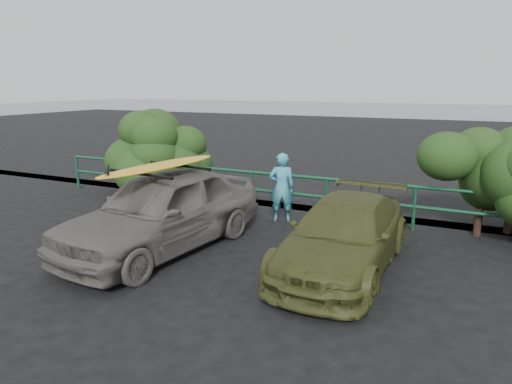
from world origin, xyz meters
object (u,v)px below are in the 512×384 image
(sedan, at_px, (163,210))
(surfboard, at_px, (160,166))
(olive_vehicle, at_px, (344,235))
(guardrail, at_px, (287,194))
(man, at_px, (282,187))

(sedan, xyz_separation_m, surfboard, (0.00, -0.00, 0.88))
(olive_vehicle, height_order, surfboard, surfboard)
(guardrail, bearing_deg, sedan, -112.07)
(guardrail, distance_m, olive_vehicle, 3.47)
(guardrail, bearing_deg, olive_vehicle, -52.19)
(sedan, xyz_separation_m, man, (1.40, 2.74, 0.03))
(guardrail, relative_size, surfboard, 4.66)
(olive_vehicle, bearing_deg, guardrail, 129.08)
(man, xyz_separation_m, surfboard, (-1.40, -2.74, 0.85))
(olive_vehicle, xyz_separation_m, surfboard, (-3.46, -0.54, 1.06))
(guardrail, height_order, sedan, sedan)
(guardrail, distance_m, sedan, 3.56)
(olive_vehicle, xyz_separation_m, man, (-2.06, 2.20, 0.21))
(sedan, bearing_deg, surfboard, -82.45)
(sedan, distance_m, surfboard, 0.88)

